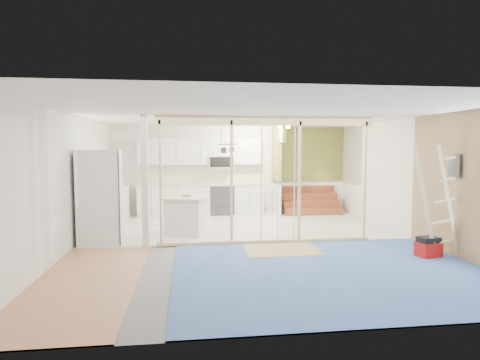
{
  "coord_description": "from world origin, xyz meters",
  "views": [
    {
      "loc": [
        -1.25,
        -7.95,
        1.96
      ],
      "look_at": [
        -0.15,
        0.6,
        1.27
      ],
      "focal_mm": 30.0,
      "sensor_mm": 36.0,
      "label": 1
    }
  ],
  "objects": [
    {
      "name": "room",
      "position": [
        0.0,
        0.0,
        1.3
      ],
      "size": [
        7.01,
        8.01,
        2.61
      ],
      "color": "slate",
      "rests_on": "ground"
    },
    {
      "name": "floor_overlays",
      "position": [
        0.07,
        0.06,
        0.01
      ],
      "size": [
        7.0,
        8.0,
        0.03
      ],
      "color": "silver",
      "rests_on": "room"
    },
    {
      "name": "stud_frame",
      "position": [
        -0.27,
        -0.0,
        1.61
      ],
      "size": [
        4.66,
        0.14,
        2.6
      ],
      "color": "beige",
      "rests_on": "room"
    },
    {
      "name": "base_cabinets",
      "position": [
        -1.61,
        3.36,
        0.47
      ],
      "size": [
        4.45,
        2.24,
        0.93
      ],
      "color": "white",
      "rests_on": "room"
    },
    {
      "name": "upper_cabinets",
      "position": [
        -0.84,
        3.82,
        1.82
      ],
      "size": [
        3.6,
        0.41,
        0.85
      ],
      "color": "white",
      "rests_on": "room"
    },
    {
      "name": "green_partition",
      "position": [
        2.04,
        3.66,
        0.94
      ],
      "size": [
        2.25,
        1.51,
        2.6
      ],
      "color": "olive",
      "rests_on": "room"
    },
    {
      "name": "pot_rack",
      "position": [
        -0.31,
        1.89,
        2.0
      ],
      "size": [
        0.52,
        0.52,
        0.72
      ],
      "color": "black",
      "rests_on": "room"
    },
    {
      "name": "electrical_panel",
      "position": [
        3.43,
        -1.4,
        1.65
      ],
      "size": [
        0.04,
        0.3,
        0.4
      ],
      "primitive_type": "cube",
      "color": "#3B3B41",
      "rests_on": "room"
    },
    {
      "name": "ceiling_light",
      "position": [
        1.4,
        3.0,
        2.54
      ],
      "size": [
        0.32,
        0.32,
        0.08
      ],
      "primitive_type": "cylinder",
      "color": "#FFEABF",
      "rests_on": "room"
    },
    {
      "name": "fridge",
      "position": [
        -3.03,
        0.45,
        0.96
      ],
      "size": [
        0.9,
        0.87,
        1.92
      ],
      "rotation": [
        0.0,
        0.0,
        0.09
      ],
      "color": "white",
      "rests_on": "room"
    },
    {
      "name": "island",
      "position": [
        -1.32,
        1.1,
        0.43
      ],
      "size": [
        1.09,
        1.09,
        0.86
      ],
      "rotation": [
        0.0,
        0.0,
        -0.28
      ],
      "color": "silver",
      "rests_on": "room"
    },
    {
      "name": "bowl",
      "position": [
        -1.3,
        1.18,
        0.89
      ],
      "size": [
        0.35,
        0.35,
        0.07
      ],
      "primitive_type": "imported",
      "rotation": [
        0.0,
        0.0,
        0.26
      ],
      "color": "white",
      "rests_on": "island"
    },
    {
      "name": "soap_bottle_a",
      "position": [
        -2.5,
        3.6,
        1.08
      ],
      "size": [
        0.14,
        0.14,
        0.31
      ],
      "primitive_type": "imported",
      "rotation": [
        0.0,
        0.0,
        -0.19
      ],
      "color": "#A6AEB9",
      "rests_on": "base_cabinets"
    },
    {
      "name": "soap_bottle_b",
      "position": [
        0.15,
        3.78,
        1.02
      ],
      "size": [
        0.09,
        0.09,
        0.19
      ],
      "primitive_type": "imported",
      "rotation": [
        0.0,
        0.0,
        -0.09
      ],
      "color": "silver",
      "rests_on": "base_cabinets"
    },
    {
      "name": "toolbox",
      "position": [
        3.0,
        -1.38,
        0.18
      ],
      "size": [
        0.44,
        0.36,
        0.37
      ],
      "rotation": [
        0.0,
        0.0,
        0.19
      ],
      "color": "#9E100E",
      "rests_on": "room"
    },
    {
      "name": "ladder",
      "position": [
        3.14,
        -1.46,
        1.02
      ],
      "size": [
        1.08,
        0.12,
        2.0
      ],
      "rotation": [
        0.0,
        0.0,
        -0.17
      ],
      "color": "tan",
      "rests_on": "room"
    }
  ]
}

